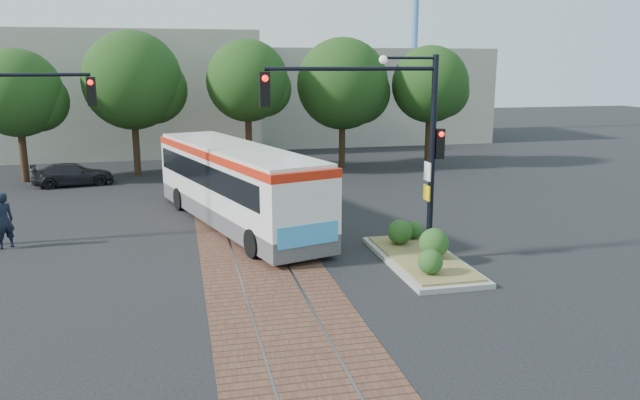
% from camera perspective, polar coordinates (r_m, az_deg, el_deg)
% --- Properties ---
extents(ground, '(120.00, 120.00, 0.00)m').
position_cam_1_polar(ground, '(19.15, -5.41, -5.81)').
color(ground, black).
rests_on(ground, ground).
extents(trackbed, '(3.60, 40.00, 0.02)m').
position_cam_1_polar(trackbed, '(22.96, -6.73, -2.73)').
color(trackbed, brown).
rests_on(trackbed, ground).
extents(tree_row, '(26.40, 5.60, 7.67)m').
position_cam_1_polar(tree_row, '(34.66, -7.21, 10.48)').
color(tree_row, '#382314').
rests_on(tree_row, ground).
extents(warehouses, '(40.00, 13.00, 8.00)m').
position_cam_1_polar(warehouses, '(46.88, -10.88, 9.57)').
color(warehouses, '#ADA899').
rests_on(warehouses, ground).
extents(crane, '(8.00, 0.50, 18.00)m').
position_cam_1_polar(crane, '(56.08, 8.77, 17.32)').
color(crane, '#3F72B2').
rests_on(crane, ground).
extents(city_bus, '(5.51, 11.34, 2.99)m').
position_cam_1_polar(city_bus, '(23.36, -7.73, 1.68)').
color(city_bus, '#4D4E50').
rests_on(city_bus, ground).
extents(traffic_island, '(2.20, 5.20, 1.13)m').
position_cam_1_polar(traffic_island, '(19.41, 9.23, -4.65)').
color(traffic_island, gray).
rests_on(traffic_island, ground).
extents(signal_pole_main, '(5.49, 0.46, 6.00)m').
position_cam_1_polar(signal_pole_main, '(18.40, 6.76, 6.67)').
color(signal_pole_main, black).
rests_on(signal_pole_main, ground).
extents(officer, '(0.82, 0.76, 1.87)m').
position_cam_1_polar(officer, '(22.86, -26.99, -1.69)').
color(officer, black).
rests_on(officer, ground).
extents(parked_car, '(4.04, 2.23, 1.11)m').
position_cam_1_polar(parked_car, '(33.37, -21.67, 2.20)').
color(parked_car, black).
rests_on(parked_car, ground).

